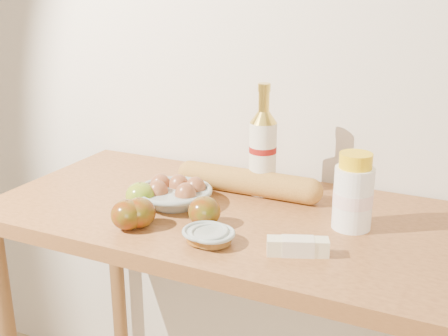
% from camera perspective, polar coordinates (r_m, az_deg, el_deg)
% --- Properties ---
extents(back_wall, '(3.50, 0.02, 2.60)m').
position_cam_1_polar(back_wall, '(1.61, 5.63, 13.27)').
color(back_wall, beige).
rests_on(back_wall, ground).
extents(table, '(1.20, 0.60, 0.90)m').
position_cam_1_polar(table, '(1.46, 0.51, -8.77)').
color(table, '#A86A36').
rests_on(table, ground).
extents(bourbon_bottle, '(0.09, 0.09, 0.30)m').
position_cam_1_polar(bourbon_bottle, '(1.48, 3.96, 1.83)').
color(bourbon_bottle, silver).
rests_on(bourbon_bottle, table).
extents(cream_bottle, '(0.10, 0.10, 0.18)m').
position_cam_1_polar(cream_bottle, '(1.31, 13.00, -2.57)').
color(cream_bottle, white).
rests_on(cream_bottle, table).
extents(egg_bowl, '(0.23, 0.23, 0.07)m').
position_cam_1_polar(egg_bowl, '(1.44, -5.03, -2.63)').
color(egg_bowl, gray).
rests_on(egg_bowl, table).
extents(baguette, '(0.41, 0.07, 0.07)m').
position_cam_1_polar(baguette, '(1.50, 2.39, -1.39)').
color(baguette, gold).
rests_on(baguette, table).
extents(apple_yellowgreen, '(0.08, 0.08, 0.07)m').
position_cam_1_polar(apple_yellowgreen, '(1.42, -8.47, -2.81)').
color(apple_yellowgreen, '#9C911F').
rests_on(apple_yellowgreen, table).
extents(apple_redgreen_front, '(0.09, 0.09, 0.07)m').
position_cam_1_polar(apple_redgreen_front, '(1.31, -8.61, -4.51)').
color(apple_redgreen_front, '#7E0607').
rests_on(apple_redgreen_front, table).
extents(apple_redgreen_right, '(0.10, 0.10, 0.07)m').
position_cam_1_polar(apple_redgreen_right, '(1.31, -2.00, -4.43)').
color(apple_redgreen_right, maroon).
rests_on(apple_redgreen_right, table).
extents(sugar_bowl, '(0.11, 0.11, 0.03)m').
position_cam_1_polar(sugar_bowl, '(1.23, -1.19, -7.03)').
color(sugar_bowl, '#97A5A0').
rests_on(sugar_bowl, table).
extents(syrup_bowl, '(0.14, 0.14, 0.03)m').
position_cam_1_polar(syrup_bowl, '(1.24, -1.90, -6.83)').
color(syrup_bowl, '#8F9C96').
rests_on(syrup_bowl, table).
extents(butter_stick, '(0.13, 0.08, 0.04)m').
position_cam_1_polar(butter_stick, '(1.19, 7.50, -7.92)').
color(butter_stick, beige).
rests_on(butter_stick, table).
extents(apple_extra, '(0.09, 0.09, 0.07)m').
position_cam_1_polar(apple_extra, '(1.31, -9.78, -4.69)').
color(apple_extra, '#7E0607').
rests_on(apple_extra, table).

